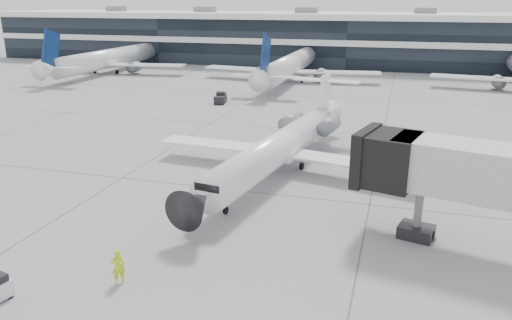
% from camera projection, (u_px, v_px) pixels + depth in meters
% --- Properties ---
extents(ground, '(220.00, 220.00, 0.00)m').
position_uv_depth(ground, '(237.00, 190.00, 38.42)').
color(ground, gray).
rests_on(ground, ground).
extents(terminal, '(170.00, 22.00, 10.00)m').
position_uv_depth(terminal, '(352.00, 42.00, 111.79)').
color(terminal, black).
rests_on(terminal, ground).
extents(bg_jet_left, '(32.00, 40.00, 9.60)m').
position_uv_depth(bg_jet_left, '(112.00, 72.00, 100.67)').
color(bg_jet_left, white).
rests_on(bg_jet_left, ground).
extents(bg_jet_center, '(32.00, 40.00, 9.60)m').
position_uv_depth(bg_jet_center, '(291.00, 80.00, 90.80)').
color(bg_jet_center, white).
rests_on(bg_jet_center, ground).
extents(regional_jet, '(23.21, 28.95, 6.70)m').
position_uv_depth(regional_jet, '(282.00, 145.00, 42.13)').
color(regional_jet, white).
rests_on(regional_jet, ground).
extents(ramp_worker, '(0.81, 0.81, 1.90)m').
position_uv_depth(ramp_worker, '(118.00, 266.00, 25.66)').
color(ramp_worker, '#C4F019').
rests_on(ramp_worker, ground).
extents(traffic_cone, '(0.53, 0.53, 0.63)m').
position_uv_depth(traffic_cone, '(286.00, 136.00, 52.64)').
color(traffic_cone, orange).
rests_on(traffic_cone, ground).
extents(far_tug, '(1.78, 2.62, 1.55)m').
position_uv_depth(far_tug, '(221.00, 98.00, 70.47)').
color(far_tug, black).
rests_on(far_tug, ground).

